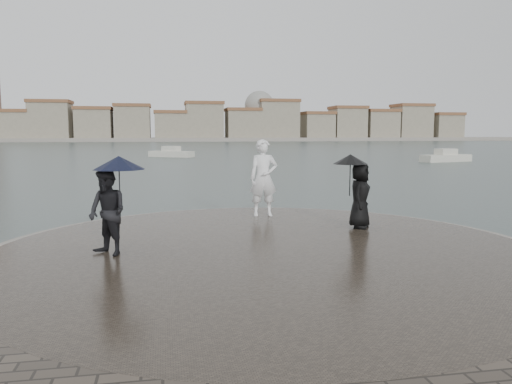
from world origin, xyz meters
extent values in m
plane|color=#2B3835|center=(0.00, 0.00, 0.00)|extent=(400.00, 400.00, 0.00)
cylinder|color=gray|center=(0.00, 3.50, 0.16)|extent=(12.50, 12.50, 0.32)
cylinder|color=#2D261E|center=(0.00, 3.50, 0.18)|extent=(11.90, 11.90, 0.36)
imported|color=white|center=(0.77, 7.75, 1.52)|extent=(0.88, 0.60, 2.31)
imported|color=black|center=(-3.33, 3.52, 1.25)|extent=(1.09, 1.09, 1.78)
cylinder|color=black|center=(-3.08, 3.62, 1.71)|extent=(0.02, 0.02, 0.90)
cone|color=black|center=(-3.08, 3.62, 2.26)|extent=(1.08, 1.08, 0.28)
imported|color=black|center=(2.90, 5.39, 1.22)|extent=(0.91, 1.00, 1.72)
cylinder|color=black|center=(2.65, 5.49, 1.66)|extent=(0.02, 0.02, 0.90)
cone|color=black|center=(2.65, 5.49, 2.18)|extent=(0.92, 0.92, 0.26)
cube|color=gray|center=(0.00, 163.00, 0.60)|extent=(260.00, 20.00, 1.20)
cube|color=gray|center=(-48.00, 160.00, 4.50)|extent=(10.00, 10.00, 9.00)
cube|color=brown|center=(-48.00, 160.00, 9.50)|extent=(10.60, 10.60, 1.00)
cube|color=gray|center=(-37.00, 160.00, 6.00)|extent=(12.00, 10.00, 12.00)
cube|color=brown|center=(-37.00, 160.00, 12.50)|extent=(12.60, 10.60, 1.00)
cube|color=gray|center=(-24.00, 160.00, 5.00)|extent=(11.00, 10.00, 10.00)
cube|color=brown|center=(-24.00, 160.00, 10.50)|extent=(11.60, 10.60, 1.00)
cube|color=gray|center=(-12.00, 160.00, 5.50)|extent=(11.00, 10.00, 11.00)
cube|color=brown|center=(-12.00, 160.00, 11.50)|extent=(11.60, 10.60, 1.00)
cube|color=gray|center=(0.00, 160.00, 4.50)|extent=(10.00, 10.00, 9.00)
cube|color=brown|center=(0.00, 160.00, 9.50)|extent=(10.60, 10.60, 1.00)
cube|color=gray|center=(11.00, 160.00, 6.00)|extent=(12.00, 10.00, 12.00)
cube|color=brown|center=(11.00, 160.00, 12.50)|extent=(12.60, 10.60, 1.00)
cube|color=gray|center=(24.00, 160.00, 5.00)|extent=(11.00, 10.00, 10.00)
cube|color=brown|center=(24.00, 160.00, 10.50)|extent=(11.60, 10.60, 1.00)
cube|color=gray|center=(36.00, 160.00, 6.50)|extent=(13.00, 10.00, 13.00)
cube|color=brown|center=(36.00, 160.00, 13.50)|extent=(13.60, 10.60, 1.00)
cube|color=gray|center=(50.00, 160.00, 4.50)|extent=(10.00, 10.00, 9.00)
cube|color=brown|center=(50.00, 160.00, 9.50)|extent=(10.60, 10.60, 1.00)
cube|color=gray|center=(61.00, 160.00, 5.50)|extent=(11.00, 10.00, 11.00)
cube|color=brown|center=(61.00, 160.00, 11.50)|extent=(11.60, 10.60, 1.00)
cube|color=gray|center=(73.00, 160.00, 5.00)|extent=(11.00, 10.00, 10.00)
cube|color=brown|center=(73.00, 160.00, 10.50)|extent=(11.60, 10.60, 1.00)
cube|color=gray|center=(85.00, 160.00, 6.00)|extent=(12.00, 10.00, 12.00)
cube|color=brown|center=(85.00, 160.00, 12.50)|extent=(12.60, 10.60, 1.00)
cube|color=gray|center=(98.00, 160.00, 4.50)|extent=(10.00, 10.00, 9.00)
cube|color=brown|center=(98.00, 160.00, 9.50)|extent=(10.60, 10.60, 1.00)
sphere|color=gray|center=(30.00, 162.00, 12.00)|extent=(10.00, 10.00, 10.00)
cube|color=beige|center=(25.32, 38.36, 0.25)|extent=(5.73, 2.95, 0.90)
cube|color=beige|center=(25.32, 38.36, 0.85)|extent=(2.24, 1.67, 0.90)
cube|color=beige|center=(-1.35, 53.08, 0.25)|extent=(5.43, 4.44, 0.90)
cube|color=beige|center=(-1.35, 53.08, 0.85)|extent=(2.33, 2.12, 0.90)
camera|label=1|loc=(-2.16, -6.95, 2.87)|focal=35.00mm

